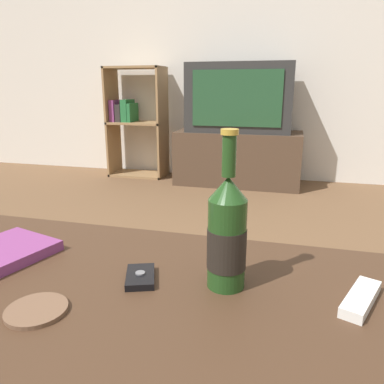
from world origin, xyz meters
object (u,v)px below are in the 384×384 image
tv_stand (238,158)px  television (240,98)px  remote_control (361,299)px  bookshelf (134,120)px  beer_bottle (227,234)px  cell_phone (140,277)px

tv_stand → television: television is taller
television → remote_control: 2.70m
tv_stand → bookshelf: bearing=175.1°
television → beer_bottle: bearing=-82.6°
cell_phone → beer_bottle: bearing=-12.5°
bookshelf → remote_control: bookshelf is taller
beer_bottle → cell_phone: size_ratio=2.92×
television → cell_phone: television is taller
remote_control → beer_bottle: bearing=-157.9°
tv_stand → cell_phone: cell_phone is taller
television → beer_bottle: size_ratio=2.88×
tv_stand → cell_phone: (0.17, -2.65, 0.24)m
tv_stand → television: bearing=-90.0°
television → beer_bottle: television is taller
cell_phone → remote_control: bearing=-17.3°
beer_bottle → cell_phone: 0.20m
television → bookshelf: 1.05m
tv_stand → bookshelf: 1.07m
bookshelf → cell_phone: size_ratio=9.71×
remote_control → bookshelf: bearing=143.2°
television → bookshelf: (-1.02, 0.09, -0.21)m
tv_stand → bookshelf: size_ratio=1.06×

